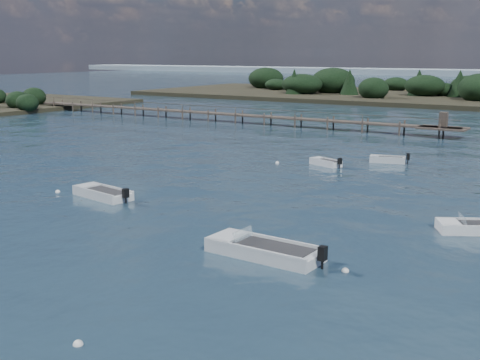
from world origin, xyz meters
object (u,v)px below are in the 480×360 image
Objects in this scene: tender_far_white at (326,164)px; dinghy_mid_grey at (103,195)px; dinghy_mid_white_b at (480,229)px; jetty at (239,115)px; tender_far_grey_b at (388,161)px; dinghy_mid_white_a at (264,252)px.

dinghy_mid_grey reaches higher than tender_far_white.
dinghy_mid_white_b reaches higher than tender_far_white.
dinghy_mid_grey is at bearing -68.99° from jetty.
dinghy_mid_white_b reaches higher than tender_far_grey_b.
tender_far_grey_b is 0.05× the size of jetty.
tender_far_grey_b is at bearing 62.96° from dinghy_mid_grey.
tender_far_white is (-6.92, 21.57, -0.02)m from dinghy_mid_white_a.
tender_far_white is at bearing -44.27° from jetty.
dinghy_mid_white_b is 0.93× the size of dinghy_mid_grey.
jetty is at bearing 111.01° from dinghy_mid_grey.
dinghy_mid_grey is at bearing -112.26° from tender_far_white.
tender_far_grey_b is at bearing 46.00° from tender_far_white.
dinghy_mid_grey reaches higher than dinghy_mid_white_b.
jetty reaches higher than tender_far_white.
dinghy_mid_grey is (-21.35, -4.88, 0.01)m from dinghy_mid_white_b.
tender_far_white is 30.91m from jetty.
jetty reaches higher than tender_far_grey_b.
dinghy_mid_grey reaches higher than tender_far_grey_b.
dinghy_mid_white_a is 11.58m from dinghy_mid_white_b.
tender_far_white is 0.05× the size of jetty.
tender_far_white is (-14.21, 12.57, 0.00)m from dinghy_mid_white_b.
dinghy_mid_grey is (-14.06, 4.12, -0.01)m from dinghy_mid_white_a.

